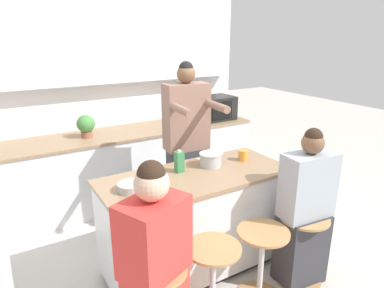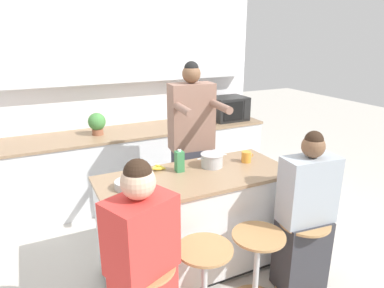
% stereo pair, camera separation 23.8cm
% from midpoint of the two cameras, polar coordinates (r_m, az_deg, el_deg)
% --- Properties ---
extents(ground_plane, '(16.00, 16.00, 0.00)m').
position_cam_midpoint_polar(ground_plane, '(3.32, -1.51, -19.69)').
color(ground_plane, beige).
extents(wall_back, '(3.57, 0.22, 2.70)m').
position_cam_midpoint_polar(wall_back, '(4.46, -14.37, 11.16)').
color(wall_back, white).
rests_on(wall_back, ground_plane).
extents(back_counter, '(3.31, 0.70, 0.89)m').
position_cam_midpoint_polar(back_counter, '(4.41, -11.99, -3.49)').
color(back_counter, silver).
rests_on(back_counter, ground_plane).
extents(kitchen_island, '(1.63, 0.71, 0.91)m').
position_cam_midpoint_polar(kitchen_island, '(3.06, -1.58, -12.88)').
color(kitchen_island, black).
rests_on(kitchen_island, ground_plane).
extents(bar_stool_center_left, '(0.40, 0.40, 0.62)m').
position_cam_midpoint_polar(bar_stool_center_left, '(2.63, 0.69, -21.65)').
color(bar_stool_center_left, tan).
rests_on(bar_stool_center_left, ground_plane).
extents(bar_stool_center_right, '(0.40, 0.40, 0.62)m').
position_cam_midpoint_polar(bar_stool_center_right, '(2.81, 8.97, -18.82)').
color(bar_stool_center_right, tan).
rests_on(bar_stool_center_right, ground_plane).
extents(bar_stool_rightmost, '(0.40, 0.40, 0.62)m').
position_cam_midpoint_polar(bar_stool_rightmost, '(3.06, 15.64, -15.97)').
color(bar_stool_rightmost, tan).
rests_on(bar_stool_rightmost, ground_plane).
extents(person_cooking, '(0.48, 0.62, 1.78)m').
position_cam_midpoint_polar(person_cooking, '(3.45, -2.86, -1.46)').
color(person_cooking, '#383842').
rests_on(person_cooking, ground_plane).
extents(person_wrapped_blanket, '(0.48, 0.42, 1.36)m').
position_cam_midpoint_polar(person_wrapped_blanket, '(2.27, -9.38, -19.77)').
color(person_wrapped_blanket, red).
rests_on(person_wrapped_blanket, ground_plane).
extents(person_seated_near, '(0.45, 0.30, 1.36)m').
position_cam_midpoint_polar(person_seated_near, '(2.95, 16.02, -11.56)').
color(person_seated_near, '#333338').
rests_on(person_seated_near, ground_plane).
extents(cooking_pot, '(0.29, 0.20, 0.12)m').
position_cam_midpoint_polar(cooking_pot, '(3.02, 0.86, -2.64)').
color(cooking_pot, '#B7BABC').
rests_on(cooking_pot, kitchen_island).
extents(fruit_bowl, '(0.20, 0.20, 0.06)m').
position_cam_midpoint_polar(fruit_bowl, '(2.63, -12.71, -7.04)').
color(fruit_bowl, '#B7BABC').
rests_on(fruit_bowl, kitchen_island).
extents(coffee_cup_near, '(0.11, 0.07, 0.08)m').
position_cam_midpoint_polar(coffee_cup_near, '(2.46, -9.35, -8.38)').
color(coffee_cup_near, '#DB4C51').
rests_on(coffee_cup_near, kitchen_island).
extents(coffee_cup_far, '(0.12, 0.09, 0.10)m').
position_cam_midpoint_polar(coffee_cup_far, '(3.18, 6.42, -1.90)').
color(coffee_cup_far, orange).
rests_on(coffee_cup_far, kitchen_island).
extents(banana_bunch, '(0.14, 0.10, 0.05)m').
position_cam_midpoint_polar(banana_bunch, '(2.95, -8.12, -4.19)').
color(banana_bunch, yellow).
rests_on(banana_bunch, kitchen_island).
extents(juice_carton, '(0.07, 0.07, 0.20)m').
position_cam_midpoint_polar(juice_carton, '(2.89, -4.49, -2.99)').
color(juice_carton, '#38844C').
rests_on(juice_carton, kitchen_island).
extents(microwave, '(0.47, 0.38, 0.32)m').
position_cam_midpoint_polar(microwave, '(4.74, 2.58, 6.03)').
color(microwave, black).
rests_on(microwave, back_counter).
extents(potted_plant, '(0.20, 0.20, 0.26)m').
position_cam_midpoint_polar(potted_plant, '(4.11, -18.88, 2.98)').
color(potted_plant, '#93563D').
rests_on(potted_plant, back_counter).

